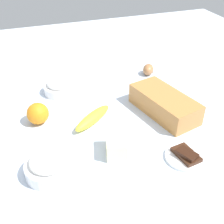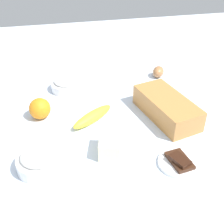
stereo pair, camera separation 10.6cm
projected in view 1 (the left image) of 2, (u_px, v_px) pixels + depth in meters
ground_plane at (112, 123)px, 1.09m from camera, size 2.40×2.40×0.02m
loaf_pan at (164, 103)px, 1.10m from camera, size 0.30×0.19×0.08m
flour_bowl at (49, 165)px, 0.85m from camera, size 0.14×0.14×0.07m
sugar_bowl at (60, 87)px, 1.24m from camera, size 0.14×0.14×0.06m
banana at (93, 118)px, 1.06m from camera, size 0.15×0.18×0.04m
orange_fruit at (38, 114)px, 1.05m from camera, size 0.08×0.08×0.08m
butter_block at (116, 146)px, 0.92m from camera, size 0.10×0.09×0.06m
egg_near_butter at (148, 70)px, 1.38m from camera, size 0.09×0.08×0.05m
chocolate_plate at (186, 156)px, 0.91m from camera, size 0.13×0.13×0.03m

